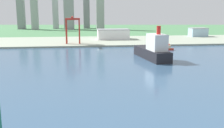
{
  "coord_description": "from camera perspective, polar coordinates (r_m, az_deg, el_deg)",
  "views": [
    {
      "loc": [
        -13.61,
        44.04,
        51.42
      ],
      "look_at": [
        5.17,
        196.97,
        20.26
      ],
      "focal_mm": 42.16,
      "sensor_mm": 36.0,
      "label": 1
    }
  ],
  "objects": [
    {
      "name": "port_crane_red",
      "position": [
        403.66,
        -8.53,
        8.48
      ],
      "size": [
        21.92,
        36.84,
        41.21
      ],
      "color": "#B72D23",
      "rests_on": "industrial_pier"
    },
    {
      "name": "tugboat_small",
      "position": [
        359.55,
        11.85,
        3.37
      ],
      "size": [
        19.88,
        12.28,
        8.41
      ],
      "color": "#B22D1E",
      "rests_on": "water_bay"
    },
    {
      "name": "distant_skyline",
      "position": [
        776.91,
        -10.44,
        12.0
      ],
      "size": [
        245.84,
        69.12,
        140.9
      ],
      "color": "gray",
      "rests_on": "ground"
    },
    {
      "name": "water_bay",
      "position": [
        203.03,
        -2.93,
        -3.23
      ],
      "size": [
        840.0,
        360.0,
        0.15
      ],
      "primitive_type": "cube",
      "color": "#385675",
      "rests_on": "ground"
    },
    {
      "name": "warehouse_annex",
      "position": [
        543.35,
        18.16,
        6.59
      ],
      "size": [
        32.66,
        22.86,
        16.77
      ],
      "color": "#99BCD1",
      "rests_on": "industrial_pier"
    },
    {
      "name": "ground_plane",
      "position": [
        261.43,
        -3.88,
        0.06
      ],
      "size": [
        2400.0,
        2400.0,
        0.0
      ],
      "primitive_type": "plane",
      "color": "#487D4F"
    },
    {
      "name": "industrial_pier",
      "position": [
        448.98,
        -5.24,
        4.97
      ],
      "size": [
        840.0,
        140.0,
        2.5
      ],
      "primitive_type": "cube",
      "color": "#98A28E",
      "rests_on": "ground"
    },
    {
      "name": "cargo_ship",
      "position": [
        286.92,
        8.91,
        3.04
      ],
      "size": [
        26.0,
        68.77,
        36.5
      ],
      "color": "black",
      "rests_on": "water_bay"
    },
    {
      "name": "warehouse_main",
      "position": [
        466.28,
        0.24,
        6.51
      ],
      "size": [
        55.45,
        30.32,
        17.81
      ],
      "color": "white",
      "rests_on": "industrial_pier"
    }
  ]
}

